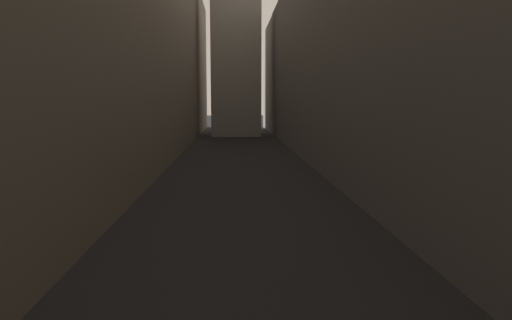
{
  "coord_description": "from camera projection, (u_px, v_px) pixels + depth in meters",
  "views": [
    {
      "loc": [
        -0.56,
        11.24,
        5.03
      ],
      "look_at": [
        0.0,
        22.35,
        3.64
      ],
      "focal_mm": 33.1,
      "sensor_mm": 36.0,
      "label": 1
    }
  ],
  "objects": [
    {
      "name": "building_block_right",
      "position": [
        389.0,
        52.0,
        38.55
      ],
      "size": [
        13.52,
        108.0,
        18.05
      ],
      "primitive_type": "cube",
      "color": "slate",
      "rests_on": "ground"
    },
    {
      "name": "ground_plane",
      "position": [
        240.0,
        166.0,
        37.08
      ],
      "size": [
        264.0,
        264.0,
        0.0
      ],
      "primitive_type": "plane",
      "color": "black"
    },
    {
      "name": "building_block_left",
      "position": [
        99.0,
        24.0,
        37.15
      ],
      "size": [
        11.02,
        108.0,
        22.1
      ],
      "primitive_type": "cube",
      "color": "#756B5B",
      "rests_on": "ground"
    }
  ]
}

